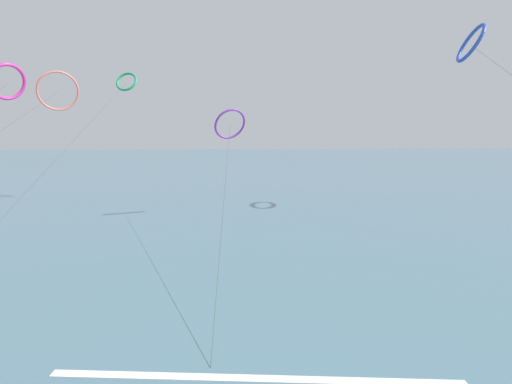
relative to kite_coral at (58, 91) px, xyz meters
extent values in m
cube|color=slate|center=(25.07, 54.32, -15.64)|extent=(400.00, 200.00, 0.08)
torus|color=#EA7260|center=(0.00, 0.08, 0.03)|extent=(5.59, 4.32, 5.26)
torus|color=#CC288E|center=(0.16, -13.01, -0.17)|extent=(3.52, 4.05, 3.84)
torus|color=#2647B7|center=(53.58, -6.27, 5.60)|extent=(3.42, 5.52, 4.83)
torus|color=#199351|center=(8.00, 4.97, 1.83)|extent=(3.57, 2.58, 2.97)
cylinder|color=#3F3F3F|center=(7.67, -18.55, -7.01)|extent=(0.67, 47.05, 17.36)
torus|color=purple|center=(23.26, -8.80, -4.48)|extent=(4.46, 3.55, 3.64)
cylinder|color=#3F3F3F|center=(22.82, -25.20, -10.14)|extent=(0.90, 32.82, 11.10)
cube|color=white|center=(24.36, -42.28, -15.62)|extent=(17.82, 2.32, 0.12)
camera|label=1|loc=(23.44, -58.43, -4.95)|focal=28.83mm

